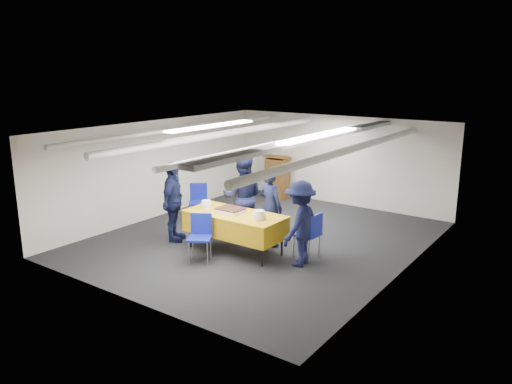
# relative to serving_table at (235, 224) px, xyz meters

# --- Properties ---
(ground) EXTENTS (7.00, 7.00, 0.00)m
(ground) POSITION_rel_serving_table_xyz_m (0.00, 0.89, -0.56)
(ground) COLOR black
(ground) RESTS_ON ground
(room_shell) EXTENTS (6.00, 7.00, 2.30)m
(room_shell) POSITION_rel_serving_table_xyz_m (0.10, 1.30, 1.25)
(room_shell) COLOR silver
(room_shell) RESTS_ON ground
(serving_table) EXTENTS (1.97, 0.90, 0.77)m
(serving_table) POSITION_rel_serving_table_xyz_m (0.00, 0.00, 0.00)
(serving_table) COLOR black
(serving_table) RESTS_ON ground
(sheet_cake) EXTENTS (0.52, 0.40, 0.09)m
(sheet_cake) POSITION_rel_serving_table_xyz_m (-0.11, 0.01, 0.25)
(sheet_cake) COLOR white
(sheet_cake) RESTS_ON serving_table
(plate_stack_left) EXTENTS (0.21, 0.21, 0.16)m
(plate_stack_left) POSITION_rel_serving_table_xyz_m (-0.67, -0.05, 0.28)
(plate_stack_left) COLOR white
(plate_stack_left) RESTS_ON serving_table
(plate_stack_right) EXTENTS (0.24, 0.24, 0.17)m
(plate_stack_right) POSITION_rel_serving_table_xyz_m (0.60, -0.05, 0.29)
(plate_stack_right) COLOR white
(plate_stack_right) RESTS_ON serving_table
(podium) EXTENTS (0.62, 0.53, 1.25)m
(podium) POSITION_rel_serving_table_xyz_m (-1.60, 3.94, 0.05)
(podium) COLOR brown
(podium) RESTS_ON ground
(chair_near) EXTENTS (0.58, 0.58, 0.87)m
(chair_near) POSITION_rel_serving_table_xyz_m (-0.25, -0.71, -0.03)
(chair_near) COLOR gray
(chair_near) RESTS_ON ground
(chair_right) EXTENTS (0.45, 0.45, 0.87)m
(chair_right) POSITION_rel_serving_table_xyz_m (1.37, 0.53, -0.03)
(chair_right) COLOR gray
(chair_right) RESTS_ON ground
(chair_left) EXTENTS (0.59, 0.59, 0.87)m
(chair_left) POSITION_rel_serving_table_xyz_m (-1.95, 1.13, -0.03)
(chair_left) COLOR gray
(chair_left) RESTS_ON ground
(sailor_a) EXTENTS (0.64, 0.49, 1.58)m
(sailor_a) POSITION_rel_serving_table_xyz_m (0.35, 0.71, 0.23)
(sailor_a) COLOR black
(sailor_a) RESTS_ON ground
(sailor_b) EXTENTS (1.07, 1.00, 1.75)m
(sailor_b) POSITION_rel_serving_table_xyz_m (-0.39, 0.76, 0.31)
(sailor_b) COLOR black
(sailor_b) RESTS_ON ground
(sailor_c) EXTENTS (0.78, 1.04, 1.65)m
(sailor_c) POSITION_rel_serving_table_xyz_m (-1.41, -0.22, 0.26)
(sailor_c) COLOR black
(sailor_c) RESTS_ON ground
(sailor_d) EXTENTS (0.66, 1.05, 1.55)m
(sailor_d) POSITION_rel_serving_table_xyz_m (1.36, 0.14, 0.22)
(sailor_d) COLOR black
(sailor_d) RESTS_ON ground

